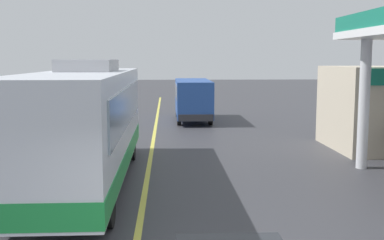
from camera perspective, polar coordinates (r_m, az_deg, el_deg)
ground at (r=26.72m, az=-4.34°, el=-0.72°), size 120.00×120.00×0.00m
lane_divider_stripe at (r=21.78m, az=-4.64°, el=-2.53°), size 0.16×50.00×0.01m
coach_bus_main at (r=14.54m, az=-12.64°, el=-0.74°), size 2.60×11.04×3.69m
minibus_opposing_lane at (r=28.83m, az=0.11°, el=2.83°), size 2.04×6.13×2.44m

